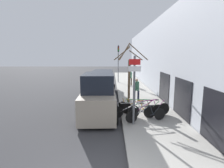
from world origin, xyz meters
The scene contains 15 objects.
ground_plane centered at (0.00, 11.20, 0.00)m, with size 80.00×80.00×0.00m, color #333335.
sidewalk_curb centered at (2.60, 14.00, 0.07)m, with size 3.20×32.00×0.15m.
building_facade centered at (4.35, 13.92, 3.23)m, with size 0.23×32.00×6.50m.
signpost centered at (1.52, 4.24, 1.96)m, with size 0.57×0.12×3.27m.
bicycle_0 centered at (2.19, 4.59, 0.51)m, with size 2.09×0.70×0.84m.
bicycle_1 centered at (1.62, 5.11, 0.52)m, with size 2.32×0.44×0.86m.
bicycle_2 centered at (2.50, 5.33, 0.55)m, with size 2.40×0.76×0.94m.
bicycle_3 centered at (2.17, 5.57, 0.54)m, with size 2.36×0.71×0.91m.
bicycle_4 centered at (1.85, 5.82, 0.51)m, with size 2.00×1.07×0.83m.
parked_car_0 centered at (-0.27, 5.98, 1.09)m, with size 2.13×4.74×2.44m.
parked_car_1 centered at (-0.31, 11.48, 0.99)m, with size 2.22×4.66×2.15m.
pedestrian_near centered at (2.26, 8.60, 1.09)m, with size 0.43×0.36×1.63m.
pedestrian_far centered at (2.49, 15.29, 1.13)m, with size 0.43×0.38×1.71m.
street_tree centered at (1.63, 7.81, 2.15)m, with size 2.23×0.67×4.09m.
traffic_light centered at (1.26, 17.66, 3.03)m, with size 0.20×0.30×4.50m.
Camera 1 is at (0.49, -3.75, 3.43)m, focal length 28.00 mm.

